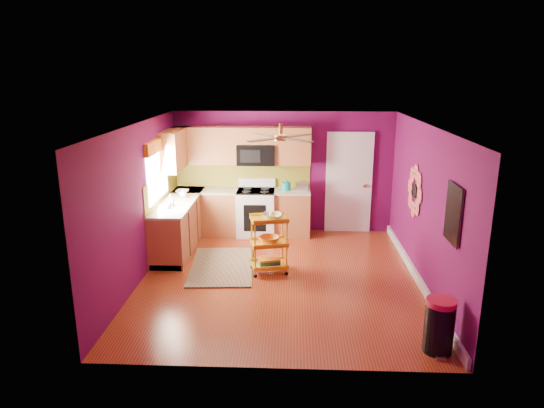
{
  "coord_description": "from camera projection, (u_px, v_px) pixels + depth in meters",
  "views": [
    {
      "loc": [
        0.2,
        -7.34,
        3.3
      ],
      "look_at": [
        -0.15,
        0.4,
        1.15
      ],
      "focal_mm": 32.0,
      "sensor_mm": 36.0,
      "label": 1
    }
  ],
  "objects": [
    {
      "name": "right_wall_art",
      "position": [
        430.0,
        200.0,
        7.15
      ],
      "size": [
        0.04,
        2.74,
        1.04
      ],
      "color": "black",
      "rests_on": "ground"
    },
    {
      "name": "electric_range",
      "position": [
        256.0,
        212.0,
        9.94
      ],
      "size": [
        0.76,
        0.66,
        1.13
      ],
      "color": "white",
      "rests_on": "ground"
    },
    {
      "name": "shag_rug",
      "position": [
        222.0,
        266.0,
        8.41
      ],
      "size": [
        1.17,
        1.79,
        0.02
      ],
      "primitive_type": "cube",
      "rotation": [
        0.0,
        0.0,
        0.06
      ],
      "color": "black",
      "rests_on": "ground"
    },
    {
      "name": "toaster",
      "position": [
        303.0,
        186.0,
        9.79
      ],
      "size": [
        0.22,
        0.15,
        0.18
      ],
      "primitive_type": "cube",
      "color": "beige",
      "rests_on": "lower_cabinets"
    },
    {
      "name": "panel_door",
      "position": [
        349.0,
        184.0,
        10.0
      ],
      "size": [
        0.95,
        0.11,
        2.15
      ],
      "color": "white",
      "rests_on": "ground"
    },
    {
      "name": "rolling_cart",
      "position": [
        270.0,
        242.0,
        8.04
      ],
      "size": [
        0.67,
        0.55,
        1.07
      ],
      "color": "yellow",
      "rests_on": "ground"
    },
    {
      "name": "trash_can",
      "position": [
        439.0,
        326.0,
        5.8
      ],
      "size": [
        0.4,
        0.42,
        0.68
      ],
      "color": "black",
      "rests_on": "ground"
    },
    {
      "name": "left_window",
      "position": [
        157.0,
        161.0,
        8.6
      ],
      "size": [
        0.08,
        1.35,
        1.08
      ],
      "color": "white",
      "rests_on": "ground"
    },
    {
      "name": "room_envelope",
      "position": [
        282.0,
        181.0,
        7.52
      ],
      "size": [
        4.54,
        5.04,
        2.52
      ],
      "color": "#5B0A44",
      "rests_on": "ground"
    },
    {
      "name": "teal_kettle",
      "position": [
        286.0,
        186.0,
        9.82
      ],
      "size": [
        0.18,
        0.18,
        0.21
      ],
      "color": "#128A82",
      "rests_on": "lower_cabinets"
    },
    {
      "name": "counter_cup",
      "position": [
        168.0,
        206.0,
        8.53
      ],
      "size": [
        0.13,
        0.13,
        0.1
      ],
      "primitive_type": "imported",
      "color": "white",
      "rests_on": "lower_cabinets"
    },
    {
      "name": "ceiling_fan",
      "position": [
        281.0,
        137.0,
        7.53
      ],
      "size": [
        1.01,
        1.01,
        0.26
      ],
      "color": "#BF8C3F",
      "rests_on": "ground"
    },
    {
      "name": "lower_cabinets",
      "position": [
        215.0,
        219.0,
        9.64
      ],
      "size": [
        2.81,
        2.31,
        0.94
      ],
      "color": "brown",
      "rests_on": "ground"
    },
    {
      "name": "counter_dish",
      "position": [
        182.0,
        192.0,
        9.59
      ],
      "size": [
        0.26,
        0.26,
        0.06
      ],
      "primitive_type": "imported",
      "color": "white",
      "rests_on": "lower_cabinets"
    },
    {
      "name": "ground",
      "position": [
        280.0,
        278.0,
        7.95
      ],
      "size": [
        5.0,
        5.0,
        0.0
      ],
      "primitive_type": "plane",
      "color": "maroon",
      "rests_on": "ground"
    },
    {
      "name": "soap_bottle_b",
      "position": [
        184.0,
        193.0,
        9.26
      ],
      "size": [
        0.13,
        0.13,
        0.17
      ],
      "primitive_type": "imported",
      "color": "white",
      "rests_on": "lower_cabinets"
    },
    {
      "name": "soap_bottle_a",
      "position": [
        171.0,
        200.0,
        8.67
      ],
      "size": [
        0.1,
        0.1,
        0.21
      ],
      "primitive_type": "imported",
      "color": "#EA3F72",
      "rests_on": "lower_cabinets"
    },
    {
      "name": "upper_cabinetry",
      "position": [
        221.0,
        148.0,
        9.62
      ],
      "size": [
        2.8,
        2.3,
        1.26
      ],
      "color": "brown",
      "rests_on": "ground"
    }
  ]
}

